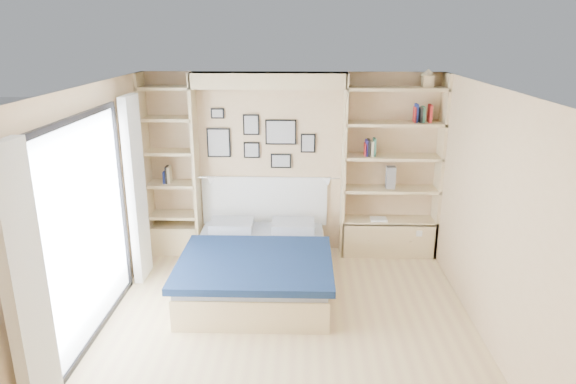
{
  "coord_description": "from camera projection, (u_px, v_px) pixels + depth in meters",
  "views": [
    {
      "loc": [
        0.15,
        -4.62,
        3.0
      ],
      "look_at": [
        -0.01,
        0.9,
        1.27
      ],
      "focal_mm": 32.0,
      "sensor_mm": 36.0,
      "label": 1
    }
  ],
  "objects": [
    {
      "name": "ground",
      "position": [
        287.0,
        335.0,
        5.31
      ],
      "size": [
        4.5,
        4.5,
        0.0
      ],
      "primitive_type": "plane",
      "color": "#DABF83",
      "rests_on": "ground"
    },
    {
      "name": "room_shell",
      "position": [
        260.0,
        191.0,
        6.45
      ],
      "size": [
        4.5,
        4.5,
        4.5
      ],
      "color": "tan",
      "rests_on": "ground"
    },
    {
      "name": "bed",
      "position": [
        258.0,
        265.0,
        6.24
      ],
      "size": [
        1.75,
        2.27,
        1.07
      ],
      "color": "beige",
      "rests_on": "ground"
    },
    {
      "name": "photo_gallery",
      "position": [
        259.0,
        139.0,
        6.96
      ],
      "size": [
        1.48,
        0.02,
        0.82
      ],
      "color": "black",
      "rests_on": "ground"
    },
    {
      "name": "reading_lamps",
      "position": [
        269.0,
        179.0,
        6.9
      ],
      "size": [
        1.92,
        0.12,
        0.15
      ],
      "color": "silver",
      "rests_on": "ground"
    },
    {
      "name": "shelf_decor",
      "position": [
        373.0,
        137.0,
        6.75
      ],
      "size": [
        3.57,
        0.23,
        2.03
      ],
      "color": "#A51E1E",
      "rests_on": "ground"
    },
    {
      "name": "deck_chair",
      "position": [
        57.0,
        265.0,
        6.01
      ],
      "size": [
        0.62,
        0.88,
        0.81
      ],
      "rotation": [
        0.0,
        0.0,
        -0.19
      ],
      "color": "tan",
      "rests_on": "ground"
    }
  ]
}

